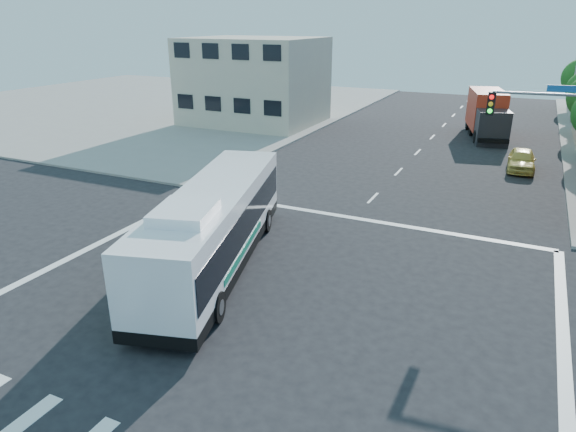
% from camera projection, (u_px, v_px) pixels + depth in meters
% --- Properties ---
extents(ground, '(120.00, 120.00, 0.00)m').
position_uv_depth(ground, '(269.00, 305.00, 18.40)').
color(ground, black).
rests_on(ground, ground).
extents(sidewalk_nw, '(50.00, 50.00, 0.15)m').
position_uv_depth(sidewalk_nw, '(144.00, 103.00, 61.87)').
color(sidewalk_nw, gray).
rests_on(sidewalk_nw, ground).
extents(building_west, '(12.06, 10.06, 8.00)m').
position_uv_depth(building_west, '(254.00, 81.00, 49.05)').
color(building_west, '#C1B5A0').
rests_on(building_west, ground).
extents(signal_mast_ne, '(7.91, 1.13, 8.07)m').
position_uv_depth(signal_mast_ne, '(569.00, 134.00, 21.95)').
color(signal_mast_ne, slate).
rests_on(signal_mast_ne, ground).
extents(transit_bus, '(5.98, 12.83, 3.72)m').
position_uv_depth(transit_bus, '(215.00, 225.00, 20.62)').
color(transit_bus, black).
rests_on(transit_bus, ground).
extents(box_truck, '(4.36, 8.85, 3.83)m').
position_uv_depth(box_truck, '(487.00, 115.00, 44.02)').
color(box_truck, '#232227').
rests_on(box_truck, ground).
extents(parked_car, '(1.85, 4.30, 1.44)m').
position_uv_depth(parked_car, '(522.00, 160.00, 34.55)').
color(parked_car, '#E2C85A').
rests_on(parked_car, ground).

